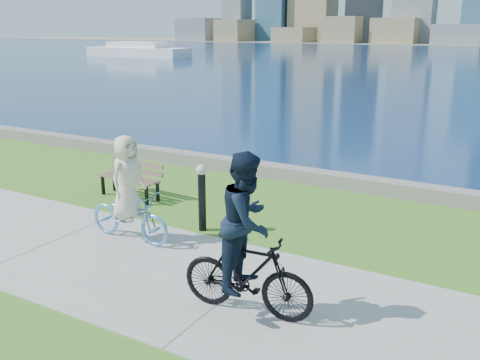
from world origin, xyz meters
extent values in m
plane|color=#38691B|center=(0.00, 0.00, 0.00)|extent=(320.00, 320.00, 0.00)
cube|color=#969591|center=(0.00, 0.00, 0.01)|extent=(80.00, 3.50, 0.02)
cube|color=slate|center=(0.00, 6.20, 0.17)|extent=(90.00, 0.50, 0.35)
cube|color=slate|center=(-83.55, 122.11, 3.04)|extent=(10.14, 9.29, 6.08)
cube|color=olive|center=(-71.28, 120.82, 2.83)|extent=(7.32, 9.57, 5.66)
cube|color=olive|center=(-53.92, 121.05, 1.85)|extent=(8.48, 9.59, 3.70)
cube|color=olive|center=(-40.95, 119.42, 3.09)|extent=(8.26, 6.01, 6.18)
cube|color=olive|center=(-29.04, 122.45, 2.89)|extent=(9.99, 7.98, 5.79)
cube|color=slate|center=(-15.52, 122.91, 2.22)|extent=(10.27, 7.74, 4.43)
cube|color=white|center=(-44.23, 49.78, 0.62)|extent=(14.55, 4.16, 1.25)
cube|color=white|center=(-44.23, 49.78, 1.61)|extent=(8.32, 3.12, 0.73)
cube|color=black|center=(-5.30, 2.74, 0.23)|extent=(0.07, 0.07, 0.46)
cube|color=black|center=(-3.86, 2.64, 0.23)|extent=(0.07, 0.07, 0.46)
cube|color=black|center=(-5.28, 3.11, 0.23)|extent=(0.07, 0.07, 0.46)
cube|color=black|center=(-3.84, 3.01, 0.23)|extent=(0.07, 0.07, 0.46)
cube|color=brown|center=(-4.58, 2.69, 0.48)|extent=(1.65, 0.22, 0.04)
cube|color=brown|center=(-4.57, 2.85, 0.48)|extent=(1.65, 0.22, 0.04)
cube|color=brown|center=(-4.56, 3.02, 0.48)|extent=(1.65, 0.22, 0.04)
cube|color=brown|center=(-4.55, 3.14, 0.62)|extent=(1.65, 0.18, 0.12)
cube|color=brown|center=(-4.55, 3.17, 0.79)|extent=(1.65, 0.18, 0.12)
cylinder|color=black|center=(-1.87, 1.97, 0.61)|extent=(0.15, 0.15, 1.21)
sphere|color=beige|center=(-1.87, 1.97, 1.25)|extent=(0.22, 0.22, 0.22)
imported|color=#599BD8|center=(-2.77, 0.83, 0.50)|extent=(0.66, 1.84, 0.96)
imported|color=white|center=(-2.77, 0.83, 1.25)|extent=(0.52, 0.79, 1.60)
imported|color=black|center=(0.50, -0.44, 0.61)|extent=(0.76, 2.00, 1.18)
imported|color=black|center=(0.50, -0.44, 1.41)|extent=(0.81, 0.99, 1.93)
camera|label=1|loc=(3.81, -6.38, 3.95)|focal=40.00mm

